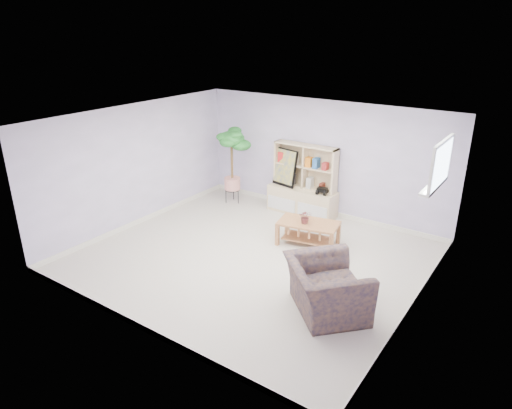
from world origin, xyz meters
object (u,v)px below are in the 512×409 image
Objects in this scene: storage_unit at (303,180)px; armchair at (327,285)px; coffee_table at (308,233)px; floor_tree at (232,166)px.

storage_unit is 3.60m from armchair.
armchair is (1.21, -1.71, 0.20)m from coffee_table.
floor_tree is (-1.61, -0.32, 0.11)m from storage_unit.
coffee_table is 2.10m from armchair.
floor_tree is at bearing -168.67° from storage_unit.
storage_unit is 1.58m from coffee_table.
storage_unit is at bearing -11.98° from armchair.
armchair reaches higher than coffee_table.
coffee_table is 2.68m from floor_tree.
floor_tree is 4.51m from armchair.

